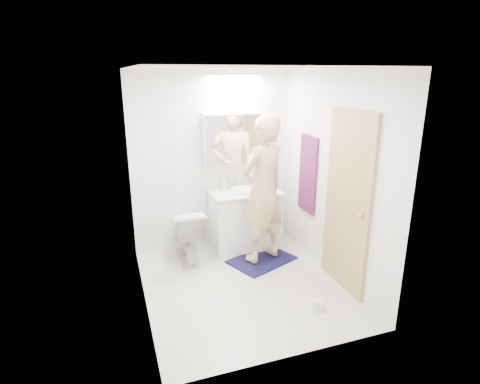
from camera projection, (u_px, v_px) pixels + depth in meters
name	position (u px, v px, depth m)	size (l,w,h in m)	color
floor	(243.00, 285.00, 4.48)	(2.50, 2.50, 0.00)	silver
ceiling	(244.00, 68.00, 3.77)	(2.50, 2.50, 0.00)	white
wall_back	(213.00, 161.00, 5.26)	(2.50, 2.50, 0.00)	white
wall_front	(297.00, 228.00, 3.00)	(2.50, 2.50, 0.00)	white
wall_left	(137.00, 196.00, 3.78)	(2.50, 2.50, 0.00)	white
wall_right	(333.00, 177.00, 4.47)	(2.50, 2.50, 0.00)	white
vanity_cabinet	(245.00, 221.00, 5.35)	(0.90, 0.55, 0.78)	white
countertop	(245.00, 193.00, 5.23)	(0.95, 0.58, 0.04)	silver
sink_basin	(244.00, 190.00, 5.25)	(0.36, 0.36, 0.03)	white
faucet	(240.00, 181.00, 5.40)	(0.02, 0.02, 0.16)	silver
medicine_cabinet	(235.00, 139.00, 5.19)	(0.88, 0.14, 0.70)	white
mirror_panel	(237.00, 140.00, 5.12)	(0.84, 0.01, 0.66)	silver
toilet	(187.00, 234.00, 5.00)	(0.40, 0.70, 0.71)	white
bath_rug	(262.00, 260.00, 5.05)	(0.80, 0.55, 0.02)	#12123A
person	(263.00, 190.00, 4.77)	(0.67, 0.44, 1.85)	tan
door	(347.00, 203.00, 4.21)	(0.04, 0.80, 2.00)	#AD7D56
door_knob	(361.00, 217.00, 3.94)	(0.06, 0.06, 0.06)	gold
towel	(308.00, 174.00, 4.99)	(0.02, 0.42, 1.00)	#12153B
towel_hook	(309.00, 134.00, 4.83)	(0.02, 0.02, 0.07)	silver
soap_bottle_a	(224.00, 183.00, 5.25)	(0.08, 0.08, 0.21)	#CECC85
soap_bottle_b	(225.00, 183.00, 5.29)	(0.09, 0.09, 0.19)	#639FD6
toothbrush_cup	(255.00, 183.00, 5.42)	(0.11, 0.11, 0.10)	#3C43B6
toilet_paper_roll	(318.00, 305.00, 4.00)	(0.11, 0.11, 0.10)	silver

